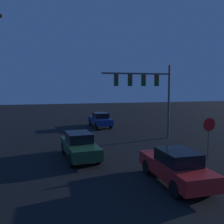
% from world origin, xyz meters
% --- Properties ---
extents(car_near, '(1.66, 4.34, 1.51)m').
position_xyz_m(car_near, '(1.63, 7.49, 0.77)').
color(car_near, '#B21E1E').
rests_on(car_near, ground_plane).
extents(car_mid, '(1.91, 4.44, 1.51)m').
position_xyz_m(car_mid, '(-1.85, 12.41, 0.77)').
color(car_mid, '#1E4728').
rests_on(car_mid, ground_plane).
extents(car_far, '(1.79, 4.40, 1.51)m').
position_xyz_m(car_far, '(1.80, 23.32, 0.77)').
color(car_far, navy).
rests_on(car_far, ground_plane).
extents(traffic_signal_mast, '(5.65, 0.30, 5.90)m').
position_xyz_m(traffic_signal_mast, '(4.15, 16.38, 4.16)').
color(traffic_signal_mast, '#4C4C51').
rests_on(traffic_signal_mast, ground_plane).
extents(stop_sign, '(0.76, 0.07, 2.41)m').
position_xyz_m(stop_sign, '(5.33, 10.29, 1.70)').
color(stop_sign, '#4C4C51').
rests_on(stop_sign, ground_plane).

